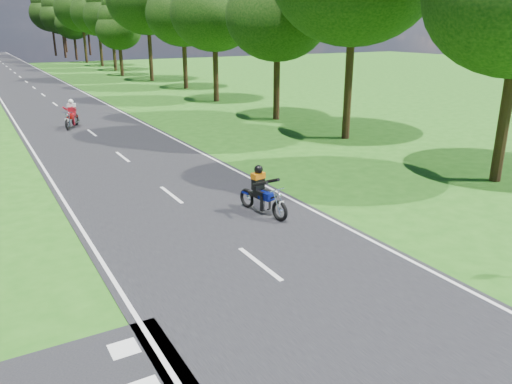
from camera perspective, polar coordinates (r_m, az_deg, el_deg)
ground at (r=10.76m, az=5.92°, el=-12.37°), size 160.00×160.00×0.00m
main_road at (r=57.95m, az=-24.77°, el=11.36°), size 7.00×140.00×0.02m
road_markings at (r=56.08m, az=-24.70°, el=11.20°), size 7.40×140.00×0.01m
treeline at (r=67.90m, az=-25.45°, el=19.10°), size 40.00×115.35×14.78m
rider_near_blue at (r=15.06m, az=0.79°, el=0.18°), size 0.93×1.90×1.51m
rider_far_red at (r=30.26m, az=-20.38°, el=8.40°), size 1.43×1.99×1.59m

